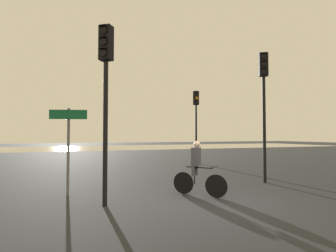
{
  "coord_description": "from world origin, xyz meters",
  "views": [
    {
      "loc": [
        -3.62,
        -5.78,
        1.78
      ],
      "look_at": [
        0.5,
        5.0,
        2.2
      ],
      "focal_mm": 28.0,
      "sensor_mm": 36.0,
      "label": 1
    }
  ],
  "objects_px": {
    "traffic_light_near_right": "(264,93)",
    "traffic_light_far_right": "(196,113)",
    "cyclist": "(197,168)",
    "direction_sign_post": "(68,138)",
    "traffic_light_near_left": "(106,80)"
  },
  "relations": [
    {
      "from": "traffic_light_far_right",
      "to": "cyclist",
      "type": "relative_size",
      "value": 2.87
    },
    {
      "from": "traffic_light_near_left",
      "to": "traffic_light_far_right",
      "type": "relative_size",
      "value": 0.99
    },
    {
      "from": "traffic_light_near_right",
      "to": "cyclist",
      "type": "distance_m",
      "value": 4.35
    },
    {
      "from": "traffic_light_near_right",
      "to": "traffic_light_far_right",
      "type": "relative_size",
      "value": 1.06
    },
    {
      "from": "traffic_light_far_right",
      "to": "cyclist",
      "type": "distance_m",
      "value": 9.38
    },
    {
      "from": "traffic_light_near_right",
      "to": "traffic_light_near_left",
      "type": "bearing_deg",
      "value": 40.71
    },
    {
      "from": "traffic_light_near_left",
      "to": "direction_sign_post",
      "type": "relative_size",
      "value": 1.77
    },
    {
      "from": "traffic_light_near_right",
      "to": "traffic_light_far_right",
      "type": "bearing_deg",
      "value": -66.23
    },
    {
      "from": "direction_sign_post",
      "to": "cyclist",
      "type": "height_order",
      "value": "direction_sign_post"
    },
    {
      "from": "direction_sign_post",
      "to": "traffic_light_far_right",
      "type": "bearing_deg",
      "value": -123.25
    },
    {
      "from": "traffic_light_near_right",
      "to": "direction_sign_post",
      "type": "height_order",
      "value": "traffic_light_near_right"
    },
    {
      "from": "traffic_light_near_left",
      "to": "cyclist",
      "type": "xyz_separation_m",
      "value": [
        2.73,
        0.22,
        -2.38
      ]
    },
    {
      "from": "traffic_light_near_left",
      "to": "traffic_light_far_right",
      "type": "distance_m",
      "value": 10.76
    },
    {
      "from": "traffic_light_near_left",
      "to": "direction_sign_post",
      "type": "distance_m",
      "value": 2.35
    },
    {
      "from": "traffic_light_near_left",
      "to": "direction_sign_post",
      "type": "height_order",
      "value": "traffic_light_near_left"
    }
  ]
}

